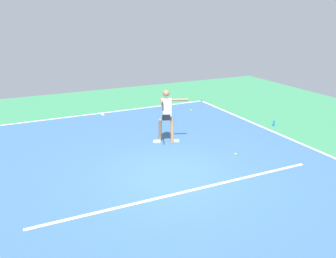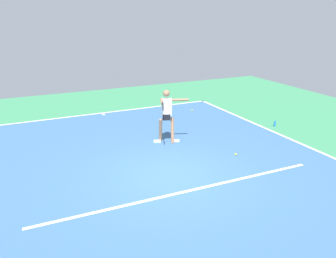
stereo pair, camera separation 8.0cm
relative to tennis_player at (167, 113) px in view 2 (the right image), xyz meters
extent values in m
plane|color=#388456|center=(1.01, 2.38, -1.04)|extent=(22.87, 22.87, 0.00)
cube|color=#38608E|center=(1.01, 2.38, -1.04)|extent=(10.12, 13.72, 0.00)
cube|color=white|center=(1.01, -4.43, -1.04)|extent=(10.12, 0.10, 0.01)
cube|color=white|center=(-4.00, 2.38, -1.04)|extent=(0.10, 13.72, 0.01)
cube|color=white|center=(1.01, 3.33, -1.04)|extent=(7.59, 0.10, 0.01)
cube|color=white|center=(1.01, -4.23, -1.04)|extent=(0.10, 0.30, 0.01)
cylinder|color=#9E7051|center=(-0.19, 0.03, -0.62)|extent=(0.22, 0.35, 0.86)
cube|color=white|center=(-0.30, 0.08, -1.00)|extent=(0.26, 0.18, 0.07)
cylinder|color=#9E7051|center=(0.18, -0.11, -0.62)|extent=(0.22, 0.35, 0.86)
cube|color=white|center=(0.29, -0.15, -1.00)|extent=(0.26, 0.18, 0.07)
cube|color=black|center=(-0.01, -0.04, -0.15)|extent=(0.30, 0.27, 0.20)
cube|color=white|center=(-0.01, -0.04, 0.19)|extent=(0.38, 0.29, 0.55)
sphere|color=#9E7051|center=(-0.01, -0.04, 0.64)|extent=(0.23, 0.23, 0.23)
cylinder|color=#9E7051|center=(-0.43, 0.12, 0.42)|extent=(0.55, 0.27, 0.08)
cylinder|color=#9E7051|center=(0.25, 0.16, 0.45)|extent=(0.27, 0.55, 0.08)
cylinder|color=black|center=(0.39, 0.53, 0.45)|extent=(0.11, 0.22, 0.03)
torus|color=black|center=(0.47, 0.75, 0.45)|extent=(0.13, 0.28, 0.29)
cylinder|color=silver|center=(0.47, 0.75, 0.45)|extent=(0.09, 0.23, 0.25)
sphere|color=yellow|center=(-1.44, 1.92, -1.01)|extent=(0.07, 0.07, 0.07)
sphere|color=#CCE033|center=(-2.64, -3.05, -1.01)|extent=(0.07, 0.07, 0.07)
cylinder|color=blue|center=(-4.46, 0.18, -0.93)|extent=(0.07, 0.07, 0.22)
camera|label=1|loc=(4.88, 10.31, 3.25)|focal=38.69mm
camera|label=2|loc=(4.81, 10.34, 3.25)|focal=38.69mm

